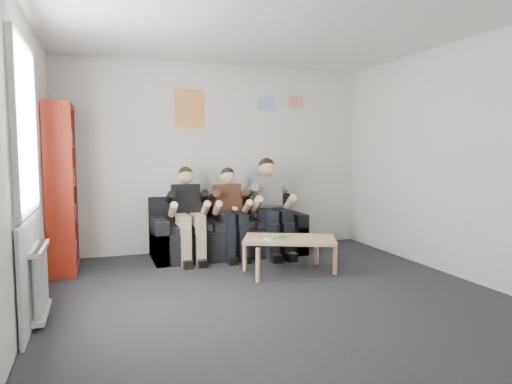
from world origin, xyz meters
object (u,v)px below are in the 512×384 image
at_px(sofa, 227,234).
at_px(person_middle, 231,213).
at_px(person_left, 189,214).
at_px(bookshelf, 63,188).
at_px(person_right, 271,207).
at_px(coffee_table, 289,242).

bearing_deg(sofa, person_middle, -90.00).
distance_m(person_left, person_middle, 0.58).
relative_size(bookshelf, person_left, 1.62).
bearing_deg(bookshelf, sofa, 5.04).
xyz_separation_m(sofa, bookshelf, (-2.11, -0.16, 0.72)).
bearing_deg(sofa, person_right, -18.81).
bearing_deg(person_right, person_left, -174.27).
bearing_deg(person_right, coffee_table, -92.50).
height_order(sofa, coffee_table, sofa).
bearing_deg(coffee_table, person_left, 135.27).
bearing_deg(coffee_table, person_middle, 113.26).
xyz_separation_m(bookshelf, person_right, (2.69, -0.04, -0.34)).
distance_m(sofa, bookshelf, 2.23).
relative_size(sofa, person_middle, 1.70).
bearing_deg(sofa, bookshelf, -175.75).
bearing_deg(bookshelf, person_right, -0.10).
distance_m(sofa, person_middle, 0.38).
height_order(sofa, person_left, person_left).
bearing_deg(bookshelf, coffee_table, -21.49).
distance_m(bookshelf, coffee_table, 2.82).
bearing_deg(person_middle, bookshelf, 173.24).
distance_m(bookshelf, person_right, 2.71).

